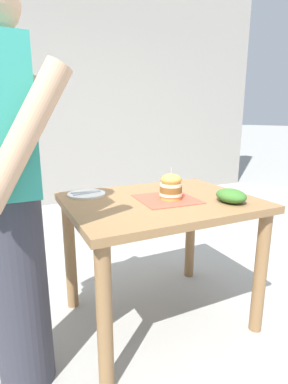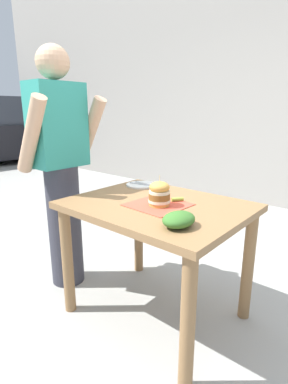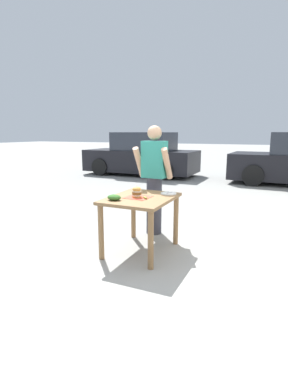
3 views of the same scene
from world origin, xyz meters
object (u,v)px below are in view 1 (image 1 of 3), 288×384
Objects in this scene: pickle_spear at (164,191)px; side_plate_with_forks at (86,194)px; patio_table at (160,221)px; diner_across_table at (10,196)px; sandwich at (171,186)px; side_salad at (231,196)px.

pickle_spear is 0.46m from side_plate_with_forks.
patio_table is 0.81m from diner_across_table.
sandwich is at bearing -128.46° from patio_table.
side_plate_with_forks is at bearing -46.23° from diner_across_table.
side_plate_with_forks is (0.30, 0.39, -0.07)m from sandwich.
patio_table is 0.46m from side_plate_with_forks.
side_salad is (-0.22, -0.31, 0.17)m from patio_table.
side_salad is 0.11× the size of diner_across_table.
side_salad is at bearing -126.18° from patio_table.
pickle_spear is 0.40× the size of side_salad.
pickle_spear is at bearing -74.54° from diner_across_table.
side_salad is at bearing -144.65° from pickle_spear.
pickle_spear is at bearing -37.89° from patio_table.
patio_table is at bearing 142.11° from pickle_spear.
patio_table is 5.66× the size of side_salad.
side_plate_with_forks is (0.26, 0.35, 0.14)m from patio_table.
patio_table is 0.41m from side_salad.
pickle_spear is 0.40m from side_salad.
side_salad reaches higher than patio_table.
patio_table is 0.60× the size of diner_across_table.
diner_across_table is at bearing 96.79° from sandwich.
patio_table is at bearing 51.54° from sandwich.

